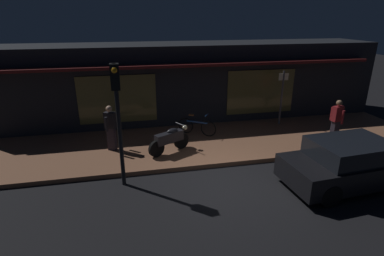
% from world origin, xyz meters
% --- Properties ---
extents(ground_plane, '(60.00, 60.00, 0.00)m').
position_xyz_m(ground_plane, '(0.00, 0.00, 0.00)').
color(ground_plane, black).
extents(sidewalk_slab, '(18.00, 4.00, 0.15)m').
position_xyz_m(sidewalk_slab, '(0.00, 3.00, 0.07)').
color(sidewalk_slab, brown).
rests_on(sidewalk_slab, ground_plane).
extents(storefront_building, '(18.00, 3.30, 3.60)m').
position_xyz_m(storefront_building, '(0.00, 6.39, 1.80)').
color(storefront_building, black).
rests_on(storefront_building, ground_plane).
extents(motorcycle, '(1.56, 0.95, 0.97)m').
position_xyz_m(motorcycle, '(-1.42, 2.24, 0.65)').
color(motorcycle, black).
rests_on(motorcycle, sidewalk_slab).
extents(bicycle_parked, '(1.39, 0.97, 0.91)m').
position_xyz_m(bicycle_parked, '(-0.09, 3.72, 0.51)').
color(bicycle_parked, black).
rests_on(bicycle_parked, sidewalk_slab).
extents(person_photographer, '(0.44, 0.58, 1.67)m').
position_xyz_m(person_photographer, '(-3.45, 2.90, 1.03)').
color(person_photographer, '#28232D').
rests_on(person_photographer, sidewalk_slab).
extents(person_bystander, '(0.42, 0.62, 1.67)m').
position_xyz_m(person_bystander, '(4.95, 1.88, 1.03)').
color(person_bystander, '#28232D').
rests_on(person_bystander, sidewalk_slab).
extents(sign_post, '(0.44, 0.09, 2.40)m').
position_xyz_m(sign_post, '(3.87, 4.25, 1.51)').
color(sign_post, '#47474C').
rests_on(sign_post, sidewalk_slab).
extents(traffic_light_pole, '(0.24, 0.33, 3.60)m').
position_xyz_m(traffic_light_pole, '(-3.07, 0.55, 2.48)').
color(traffic_light_pole, black).
rests_on(traffic_light_pole, ground_plane).
extents(parked_car_near, '(4.21, 2.04, 1.42)m').
position_xyz_m(parked_car_near, '(3.51, -0.86, 0.70)').
color(parked_car_near, black).
rests_on(parked_car_near, ground_plane).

